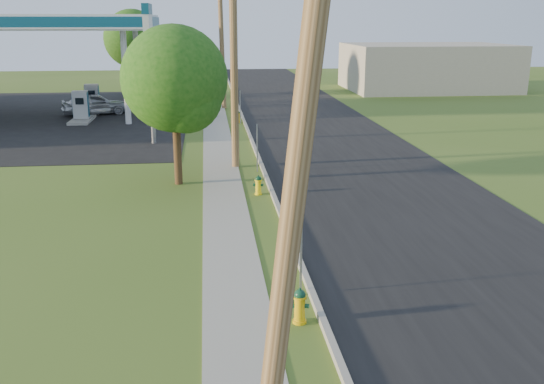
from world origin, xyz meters
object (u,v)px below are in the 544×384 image
object	(u,v)px
hydrant_far	(238,117)
utility_pole_near	(302,128)
fuel_pump_ne	(81,110)
price_pylon	(148,34)
tree_verge	(177,83)
tree_lot	(134,41)
utility_pole_far	(222,39)
car_silver	(95,104)
hydrant_mid	(258,185)
fuel_pump_se	(93,102)
utility_pole_mid	(234,49)
hydrant_near	(300,306)

from	to	relation	value
hydrant_far	utility_pole_near	bearing A→B (deg)	-91.40
fuel_pump_ne	price_pylon	bearing A→B (deg)	-56.31
tree_verge	tree_lot	bearing A→B (deg)	99.30
utility_pole_near	utility_pole_far	xyz separation A→B (m)	(-0.00, 36.00, 0.00)
utility_pole_near	tree_verge	xyz separation A→B (m)	(-2.23, 15.34, -0.95)
car_silver	hydrant_mid	bearing A→B (deg)	-174.21
price_pylon	hydrant_mid	size ratio (longest dim) A/B	9.51
fuel_pump_se	utility_pole_near	bearing A→B (deg)	-75.73
utility_pole_mid	car_silver	size ratio (longest dim) A/B	2.31
price_pylon	tree_verge	bearing A→B (deg)	-78.44
fuel_pump_ne	tree_verge	size ratio (longest dim) A/B	0.53
fuel_pump_se	price_pylon	size ratio (longest dim) A/B	0.47
utility_pole_mid	fuel_pump_ne	bearing A→B (deg)	124.40
utility_pole_far	tree_verge	distance (m)	20.80
tree_verge	hydrant_mid	size ratio (longest dim) A/B	8.31
hydrant_mid	hydrant_far	xyz separation A→B (m)	(0.12, 15.95, 0.02)
price_pylon	tree_lot	size ratio (longest dim) A/B	0.99
utility_pole_far	fuel_pump_ne	size ratio (longest dim) A/B	2.97
tree_lot	hydrant_mid	bearing A→B (deg)	-75.98
price_pylon	tree_verge	distance (m)	8.47
utility_pole_mid	tree_lot	size ratio (longest dim) A/B	1.41
utility_pole_near	price_pylon	xyz separation A→B (m)	(-3.90, 23.50, 0.63)
utility_pole_near	car_silver	size ratio (longest dim) A/B	2.23
price_pylon	hydrant_far	size ratio (longest dim) A/B	8.95
fuel_pump_ne	hydrant_far	size ratio (longest dim) A/B	4.18
utility_pole_near	utility_pole_far	distance (m)	36.00
fuel_pump_se	hydrant_mid	xyz separation A→B (m)	(9.50, -21.40, -0.37)
tree_lot	car_silver	distance (m)	10.27
utility_pole_far	fuel_pump_se	distance (m)	9.84
tree_verge	hydrant_far	bearing A→B (deg)	78.25
fuel_pump_se	hydrant_mid	distance (m)	23.42
fuel_pump_se	tree_verge	size ratio (longest dim) A/B	0.53
utility_pole_mid	hydrant_far	size ratio (longest dim) A/B	12.81
price_pylon	utility_pole_near	bearing A→B (deg)	-80.58
tree_lot	tree_verge	bearing A→B (deg)	-80.70
utility_pole_mid	fuel_pump_se	bearing A→B (deg)	117.63
hydrant_mid	utility_pole_near	bearing A→B (deg)	-92.53
utility_pole_mid	tree_verge	size ratio (longest dim) A/B	1.64
price_pylon	car_silver	world-z (taller)	price_pylon
utility_pole_mid	fuel_pump_se	size ratio (longest dim) A/B	3.06
utility_pole_mid	hydrant_far	xyz separation A→B (m)	(0.72, 11.55, -4.58)
tree_lot	hydrant_far	world-z (taller)	tree_lot
tree_verge	tree_lot	distance (m)	28.20
tree_verge	hydrant_near	bearing A→B (deg)	-75.99
tree_lot	hydrant_mid	world-z (taller)	tree_lot
price_pylon	hydrant_near	xyz separation A→B (m)	(4.53, -19.61, -5.05)
utility_pole_near	hydrant_mid	world-z (taller)	utility_pole_near
price_pylon	tree_verge	xyz separation A→B (m)	(1.67, -8.16, -1.58)
tree_lot	utility_pole_far	bearing A→B (deg)	-46.57
fuel_pump_se	price_pylon	bearing A→B (deg)	-66.50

